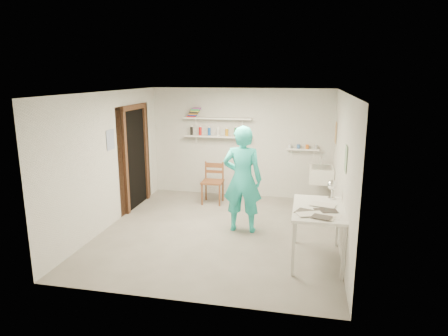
% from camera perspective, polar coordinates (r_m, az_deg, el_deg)
% --- Properties ---
extents(floor, '(4.00, 4.50, 0.02)m').
position_cam_1_polar(floor, '(7.08, -0.67, -9.11)').
color(floor, slate).
rests_on(floor, ground).
extents(ceiling, '(4.00, 4.50, 0.02)m').
position_cam_1_polar(ceiling, '(6.56, -0.73, 10.86)').
color(ceiling, silver).
rests_on(ceiling, wall_back).
extents(wall_back, '(4.00, 0.02, 2.40)m').
position_cam_1_polar(wall_back, '(8.89, 2.46, 3.61)').
color(wall_back, silver).
rests_on(wall_back, ground).
extents(wall_front, '(4.00, 0.02, 2.40)m').
position_cam_1_polar(wall_front, '(4.61, -6.81, -5.55)').
color(wall_front, silver).
rests_on(wall_front, ground).
extents(wall_left, '(0.02, 4.50, 2.40)m').
position_cam_1_polar(wall_left, '(7.41, -16.07, 1.17)').
color(wall_left, silver).
rests_on(wall_left, ground).
extents(wall_right, '(0.02, 4.50, 2.40)m').
position_cam_1_polar(wall_right, '(6.59, 16.63, -0.32)').
color(wall_right, silver).
rests_on(wall_right, ground).
extents(doorway_recess, '(0.02, 0.90, 2.00)m').
position_cam_1_polar(doorway_recess, '(8.36, -12.54, 1.29)').
color(doorway_recess, black).
rests_on(doorway_recess, wall_left).
extents(corridor_box, '(1.40, 1.50, 2.10)m').
position_cam_1_polar(corridor_box, '(8.66, -16.85, 1.79)').
color(corridor_box, brown).
rests_on(corridor_box, ground).
extents(door_lintel, '(0.06, 1.05, 0.10)m').
position_cam_1_polar(door_lintel, '(8.20, -12.78, 8.48)').
color(door_lintel, brown).
rests_on(door_lintel, wall_left).
extents(door_jamb_near, '(0.06, 0.10, 2.00)m').
position_cam_1_polar(door_jamb_near, '(7.91, -13.88, 0.55)').
color(door_jamb_near, brown).
rests_on(door_jamb_near, ground).
extents(door_jamb_far, '(0.06, 0.10, 2.00)m').
position_cam_1_polar(door_jamb_far, '(8.80, -11.10, 1.95)').
color(door_jamb_far, brown).
rests_on(door_jamb_far, ground).
extents(shelf_lower, '(1.50, 0.22, 0.03)m').
position_cam_1_polar(shelf_lower, '(8.84, -0.88, 4.55)').
color(shelf_lower, white).
rests_on(shelf_lower, wall_back).
extents(shelf_upper, '(1.50, 0.22, 0.03)m').
position_cam_1_polar(shelf_upper, '(8.79, -0.89, 7.13)').
color(shelf_upper, white).
rests_on(shelf_upper, wall_back).
extents(ledge_shelf, '(0.70, 0.14, 0.03)m').
position_cam_1_polar(ledge_shelf, '(8.70, 11.17, 2.63)').
color(ledge_shelf, white).
rests_on(ledge_shelf, wall_back).
extents(poster_left, '(0.01, 0.28, 0.36)m').
position_cam_1_polar(poster_left, '(7.38, -15.91, 3.90)').
color(poster_left, '#334C7F').
rests_on(poster_left, wall_left).
extents(poster_right_a, '(0.01, 0.34, 0.42)m').
position_cam_1_polar(poster_right_a, '(8.29, 15.68, 4.89)').
color(poster_right_a, '#995933').
rests_on(poster_right_a, wall_right).
extents(poster_right_b, '(0.01, 0.30, 0.38)m').
position_cam_1_polar(poster_right_b, '(5.99, 17.01, 1.28)').
color(poster_right_b, '#3F724C').
rests_on(poster_right_b, wall_right).
extents(belfast_sink, '(0.48, 0.60, 0.30)m').
position_cam_1_polar(belfast_sink, '(8.34, 13.73, -0.91)').
color(belfast_sink, white).
rests_on(belfast_sink, wall_right).
extents(man, '(0.68, 0.45, 1.86)m').
position_cam_1_polar(man, '(6.85, 2.65, -1.63)').
color(man, '#29CFC4').
rests_on(man, ground).
extents(wall_clock, '(0.33, 0.04, 0.33)m').
position_cam_1_polar(wall_clock, '(6.99, 2.98, 1.28)').
color(wall_clock, beige).
rests_on(wall_clock, man).
extents(wooden_chair, '(0.44, 0.42, 0.94)m').
position_cam_1_polar(wooden_chair, '(8.44, -1.65, -1.99)').
color(wooden_chair, brown).
rests_on(wooden_chair, ground).
extents(work_table, '(0.73, 1.21, 0.81)m').
position_cam_1_polar(work_table, '(6.06, 13.18, -9.17)').
color(work_table, white).
rests_on(work_table, ground).
extents(desk_lamp, '(0.15, 0.15, 0.15)m').
position_cam_1_polar(desk_lamp, '(6.34, 15.20, -2.35)').
color(desk_lamp, white).
rests_on(desk_lamp, work_table).
extents(spray_cans, '(1.26, 0.06, 0.17)m').
position_cam_1_polar(spray_cans, '(8.82, -0.88, 5.19)').
color(spray_cans, black).
rests_on(spray_cans, shelf_lower).
extents(book_stack, '(0.30, 0.14, 0.20)m').
position_cam_1_polar(book_stack, '(8.91, -4.31, 7.91)').
color(book_stack, red).
rests_on(book_stack, shelf_upper).
extents(ledge_pots, '(0.48, 0.07, 0.09)m').
position_cam_1_polar(ledge_pots, '(8.69, 11.18, 3.02)').
color(ledge_pots, silver).
rests_on(ledge_pots, ledge_shelf).
extents(papers, '(0.30, 0.22, 0.03)m').
position_cam_1_polar(papers, '(5.92, 13.39, -5.42)').
color(papers, silver).
rests_on(papers, work_table).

